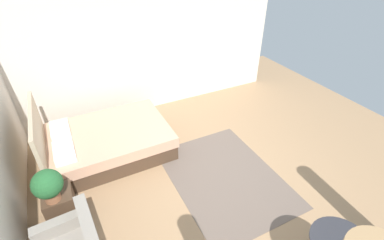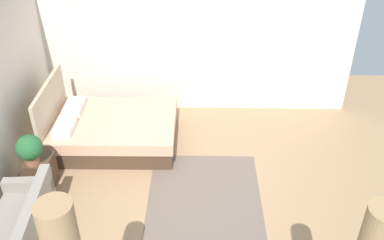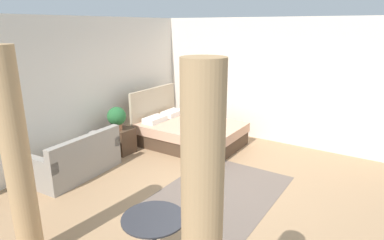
{
  "view_description": "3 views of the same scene",
  "coord_description": "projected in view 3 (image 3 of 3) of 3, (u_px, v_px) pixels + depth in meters",
  "views": [
    {
      "loc": [
        -2.81,
        1.89,
        3.5
      ],
      "look_at": [
        0.72,
        0.13,
        0.84
      ],
      "focal_mm": 25.52,
      "sensor_mm": 36.0,
      "label": 1
    },
    {
      "loc": [
        -4.8,
        -0.05,
        4.61
      ],
      "look_at": [
        0.51,
        0.06,
        1.18
      ],
      "focal_mm": 39.86,
      "sensor_mm": 36.0,
      "label": 2
    },
    {
      "loc": [
        -4.29,
        -2.39,
        2.66
      ],
      "look_at": [
        0.01,
        0.44,
        1.14
      ],
      "focal_mm": 30.21,
      "sensor_mm": 36.0,
      "label": 3
    }
  ],
  "objects": [
    {
      "name": "balcony_table",
      "position": [
        154.0,
        234.0,
        3.51
      ],
      "size": [
        0.7,
        0.7,
        0.68
      ],
      "color": "#2D2D33",
      "rests_on": "ground"
    },
    {
      "name": "wall_right",
      "position": [
        277.0,
        82.0,
        7.36
      ],
      "size": [
        0.12,
        6.04,
        2.83
      ],
      "primitive_type": "cube",
      "color": "silver",
      "rests_on": "ground"
    },
    {
      "name": "nightstand",
      "position": [
        123.0,
        141.0,
        6.93
      ],
      "size": [
        0.44,
        0.4,
        0.54
      ],
      "color": "#473323",
      "rests_on": "ground"
    },
    {
      "name": "couch",
      "position": [
        78.0,
        161.0,
        5.87
      ],
      "size": [
        1.62,
        0.81,
        0.8
      ],
      "color": "gray",
      "rests_on": "ground"
    },
    {
      "name": "ground_plane",
      "position": [
        214.0,
        189.0,
        5.45
      ],
      "size": [
        8.77,
        9.04,
        0.02
      ],
      "primitive_type": "cube",
      "color": "#9E7A56"
    },
    {
      "name": "area_rug",
      "position": [
        221.0,
        192.0,
        5.36
      ],
      "size": [
        2.37,
        1.75,
        0.01
      ],
      "primitive_type": "cube",
      "color": "#66564C",
      "rests_on": "ground"
    },
    {
      "name": "potted_plant",
      "position": [
        117.0,
        117.0,
        6.71
      ],
      "size": [
        0.39,
        0.39,
        0.5
      ],
      "color": "#935B3D",
      "rests_on": "nightstand"
    },
    {
      "name": "wall_back",
      "position": [
        87.0,
        88.0,
        6.64
      ],
      "size": [
        8.77,
        0.12,
        2.83
      ],
      "primitive_type": "cube",
      "color": "silver",
      "rests_on": "ground"
    },
    {
      "name": "curtain_right",
      "position": [
        17.0,
        161.0,
        3.51
      ],
      "size": [
        0.29,
        0.29,
        2.48
      ],
      "color": "tan",
      "rests_on": "ground"
    },
    {
      "name": "curtain_left",
      "position": [
        202.0,
        236.0,
        2.26
      ],
      "size": [
        0.29,
        0.29,
        2.48
      ],
      "color": "tan",
      "rests_on": "ground"
    },
    {
      "name": "bed",
      "position": [
        188.0,
        132.0,
        7.42
      ],
      "size": [
        1.62,
        2.22,
        1.22
      ],
      "color": "#473323",
      "rests_on": "ground"
    }
  ]
}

